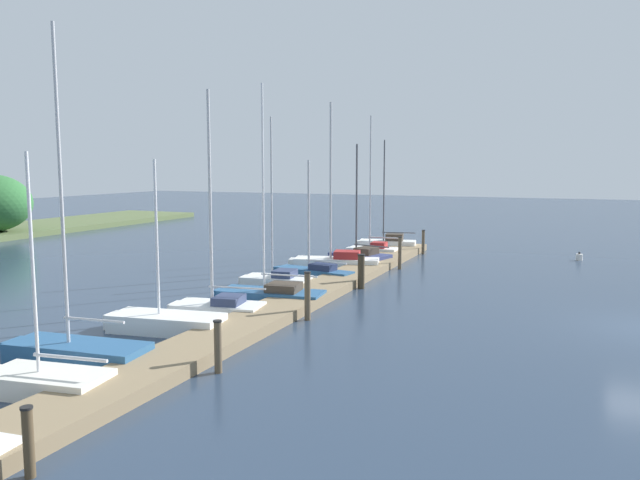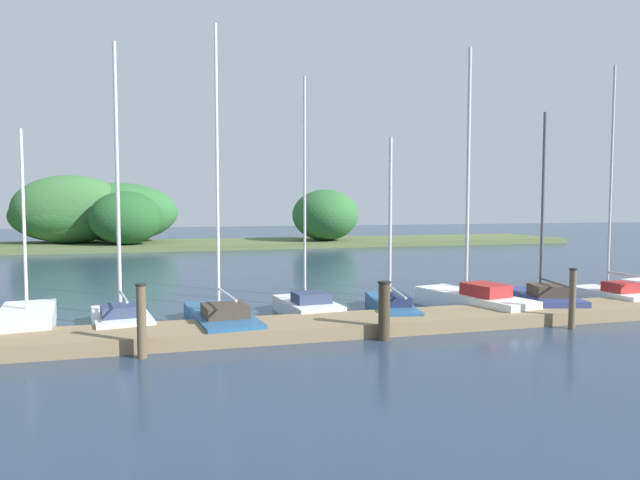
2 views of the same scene
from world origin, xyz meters
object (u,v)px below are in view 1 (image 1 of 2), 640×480
sailboat_6 (275,279)px  sailboat_9 (359,256)px  sailboat_11 (386,244)px  mooring_piling_5 (423,242)px  sailboat_10 (372,249)px  sailboat_4 (216,305)px  mooring_piling_4 (400,253)px  mooring_piling_2 (307,296)px  mooring_piling_0 (28,442)px  sailboat_8 (334,261)px  channel_buoy_1 (579,257)px  mooring_piling_1 (218,346)px  sailboat_1 (42,381)px  sailboat_3 (162,322)px  sailboat_7 (312,271)px  mooring_piling_3 (361,271)px  sailboat_5 (269,293)px  sailboat_2 (72,349)px

sailboat_6 → sailboat_9: sailboat_6 is taller
sailboat_11 → mooring_piling_5: size_ratio=4.69×
sailboat_6 → mooring_piling_5: sailboat_6 is taller
sailboat_9 → sailboat_10: sailboat_10 is taller
sailboat_4 → sailboat_6: sailboat_4 is taller
mooring_piling_4 → mooring_piling_5: mooring_piling_4 is taller
sailboat_6 → mooring_piling_2: sailboat_6 is taller
mooring_piling_0 → mooring_piling_4: bearing=-0.1°
sailboat_8 → sailboat_9: size_ratio=1.31×
sailboat_10 → mooring_piling_2: 14.72m
sailboat_10 → mooring_piling_4: (-3.69, -2.64, 0.42)m
mooring_piling_0 → channel_buoy_1: (28.33, -8.09, -0.43)m
mooring_piling_5 → sailboat_11: bearing=72.6°
sailboat_8 → sailboat_11: size_ratio=1.23×
mooring_piling_1 → sailboat_11: bearing=6.6°
sailboat_1 → mooring_piling_0: (-2.83, -2.78, 0.32)m
sailboat_4 → channel_buoy_1: 21.14m
sailboat_3 → mooring_piling_4: (13.81, -3.57, 0.51)m
sailboat_9 → channel_buoy_1: bearing=-138.7°
sailboat_7 → mooring_piling_5: bearing=-96.6°
sailboat_4 → sailboat_9: (12.44, -0.68, -0.01)m
sailboat_3 → sailboat_4: sailboat_4 is taller
mooring_piling_3 → mooring_piling_4: mooring_piling_4 is taller
mooring_piling_3 → mooring_piling_0: bearing=-179.6°
sailboat_7 → sailboat_5: bearing=105.2°
sailboat_2 → mooring_piling_0: (-4.73, -3.79, 0.25)m
sailboat_2 → sailboat_6: bearing=-98.1°
sailboat_10 → sailboat_5: bearing=87.2°
sailboat_6 → sailboat_11: 12.64m
sailboat_8 → sailboat_1: bearing=76.0°
sailboat_1 → sailboat_7: 15.14m
sailboat_7 → sailboat_11: 10.18m
sailboat_5 → mooring_piling_5: 14.63m
mooring_piling_2 → sailboat_11: bearing=8.4°
sailboat_6 → mooring_piling_3: bearing=-168.1°
sailboat_4 → sailboat_5: sailboat_5 is taller
sailboat_11 → mooring_piling_2: (-17.07, -2.53, 0.41)m
mooring_piling_2 → mooring_piling_5: size_ratio=1.15×
mooring_piling_2 → mooring_piling_3: (5.57, 0.09, -0.08)m
sailboat_6 → sailboat_9: bearing=-104.5°
sailboat_8 → channel_buoy_1: size_ratio=17.44×
sailboat_4 → sailboat_6: (5.14, 0.41, -0.04)m
sailboat_11 → channel_buoy_1: bearing=170.9°
sailboat_7 → mooring_piling_0: size_ratio=4.39×
sailboat_3 → sailboat_10: size_ratio=0.67×
mooring_piling_4 → sailboat_6: bearing=150.7°
sailboat_4 → mooring_piling_5: 17.24m
sailboat_7 → mooring_piling_5: 9.82m
sailboat_6 → mooring_piling_4: (6.33, -3.55, 0.48)m
sailboat_1 → mooring_piling_2: sailboat_1 is taller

